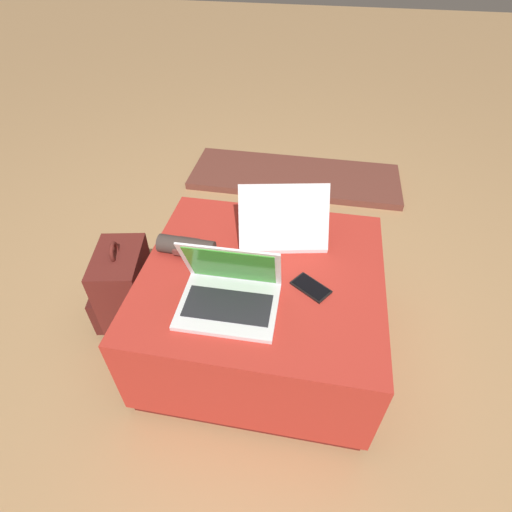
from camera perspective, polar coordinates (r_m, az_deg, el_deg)
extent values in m
plane|color=tan|center=(1.80, 0.75, -12.16)|extent=(14.00, 14.00, 0.00)
cube|color=maroon|center=(1.78, 0.75, -11.70)|extent=(0.85, 0.79, 0.05)
cube|color=#B22D23|center=(1.61, 0.83, -7.14)|extent=(0.88, 0.82, 0.39)
cube|color=silver|center=(1.35, -3.97, -7.11)|extent=(0.33, 0.25, 0.02)
cube|color=#232328|center=(1.34, -4.04, -7.05)|extent=(0.29, 0.14, 0.00)
cube|color=silver|center=(1.31, -3.53, -1.24)|extent=(0.33, 0.11, 0.23)
cube|color=green|center=(1.31, -3.57, -1.44)|extent=(0.29, 0.10, 0.20)
cube|color=silver|center=(1.63, 3.63, 3.55)|extent=(0.38, 0.31, 0.02)
cube|color=#232328|center=(1.63, 3.63, 3.95)|extent=(0.32, 0.20, 0.00)
cube|color=silver|center=(1.50, 4.00, 5.46)|extent=(0.36, 0.19, 0.23)
cube|color=white|center=(1.51, 3.99, 5.50)|extent=(0.32, 0.17, 0.20)
cube|color=black|center=(1.42, 7.84, -4.47)|extent=(0.15, 0.14, 0.01)
cube|color=black|center=(1.41, 7.86, -4.34)|extent=(0.14, 0.12, 0.00)
cube|color=#5B1E19|center=(1.81, -18.00, -4.66)|extent=(0.24, 0.31, 0.40)
cube|color=#4E1A15|center=(1.90, -20.77, -6.24)|extent=(0.11, 0.23, 0.18)
torus|color=#5B1E19|center=(1.66, -19.61, 0.56)|extent=(0.03, 0.08, 0.08)
cylinder|color=#3D332D|center=(1.54, -9.92, 1.34)|extent=(0.22, 0.08, 0.07)
cube|color=brown|center=(1.54, -9.92, 1.34)|extent=(0.08, 0.09, 0.02)
cube|color=brown|center=(2.80, 5.54, 11.21)|extent=(1.40, 0.50, 0.04)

